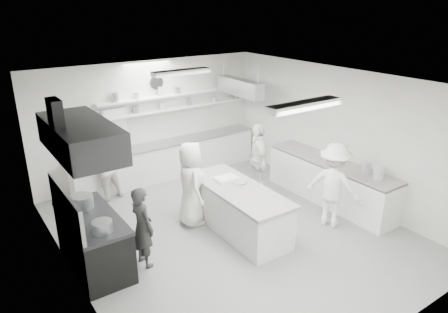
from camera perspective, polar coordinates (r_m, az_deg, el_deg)
floor at (r=8.51m, az=0.87°, el=-10.19°), size 6.00×7.00×0.02m
ceiling at (r=7.43m, az=1.00°, el=10.24°), size 6.00×7.00×0.02m
wall_back at (r=10.74m, az=-10.05°, el=4.91°), size 6.00×0.04×3.00m
wall_front at (r=5.68m, az=22.38°, el=-11.20°), size 6.00×0.04×3.00m
wall_left at (r=6.70m, az=-20.53°, el=-5.93°), size 0.04×7.00×3.00m
wall_right at (r=9.81m, az=15.35°, el=2.98°), size 0.04×7.00×3.00m
stove at (r=7.62m, az=-17.41°, el=-11.20°), size 0.80×1.80×0.90m
exhaust_hood at (r=6.85m, az=-19.08°, el=2.50°), size 0.85×2.00×0.50m
back_counter at (r=10.93m, az=-7.62°, el=-0.42°), size 5.00×0.60×0.92m
shelf_lower at (r=10.86m, az=-6.48°, el=6.64°), size 4.20×0.26×0.04m
shelf_upper at (r=10.79m, az=-6.55°, el=8.44°), size 4.20×0.26×0.04m
pass_through_window at (r=10.29m, az=-16.54°, el=3.38°), size 1.30×0.04×1.00m
wall_clock at (r=10.58m, az=-9.28°, el=10.00°), size 0.32×0.05×0.32m
right_counter at (r=9.79m, az=14.33°, el=-3.41°), size 0.74×3.30×0.94m
pot_rack at (r=10.63m, az=2.20°, el=9.48°), size 0.30×1.60×0.40m
light_fixture_front at (r=6.11m, az=10.96°, el=6.92°), size 1.30×0.25×0.10m
light_fixture_rear at (r=8.95m, az=-5.88°, el=11.45°), size 1.30×0.25×0.10m
prep_island at (r=8.32m, az=1.97°, el=-7.41°), size 0.94×2.40×0.88m
stove_pot at (r=7.67m, az=-18.78°, el=-6.06°), size 0.36×0.36×0.28m
cook_stove at (r=7.31m, az=-11.14°, el=-9.46°), size 0.42×0.58×1.46m
cook_back at (r=9.84m, az=-16.26°, el=-1.11°), size 0.94×0.80×1.69m
cook_island_left at (r=8.42m, az=-4.55°, el=-3.76°), size 0.75×0.97×1.76m
cook_island_right at (r=9.66m, az=4.67°, el=-0.50°), size 0.82×1.12×1.76m
cook_right at (r=8.62m, az=14.80°, el=-3.85°), size 1.05×1.30×1.76m
bowl_island_a at (r=8.35m, az=2.12°, el=-3.68°), size 0.36×0.36×0.07m
bowl_island_b at (r=8.23m, az=2.70°, el=-4.11°), size 0.23×0.23×0.06m
bowl_right at (r=9.99m, az=13.13°, el=0.25°), size 0.25×0.25×0.05m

